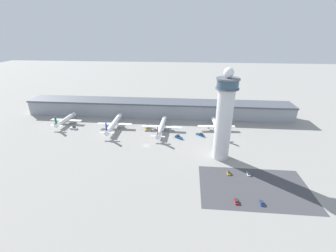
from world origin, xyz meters
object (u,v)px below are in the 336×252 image
(airplane_gate_bravo, at_px, (114,124))
(service_truck_baggage, at_px, (74,128))
(service_truck_fuel, at_px, (178,137))
(car_blue_compact, at_px, (262,203))
(service_truck_water, at_px, (200,135))
(service_truck_catering, at_px, (148,127))
(car_red_hatchback, at_px, (229,173))
(airplane_gate_alpha, at_px, (66,120))
(airplane_gate_charlie, at_px, (162,127))
(car_maroon_suv, at_px, (236,201))
(airplane_gate_delta, at_px, (217,126))
(car_navy_sedan, at_px, (248,174))
(control_tower, at_px, (224,117))

(airplane_gate_bravo, bearing_deg, service_truck_baggage, -173.07)
(service_truck_fuel, distance_m, car_blue_compact, 89.19)
(service_truck_fuel, height_order, service_truck_water, service_truck_fuel)
(service_truck_catering, bearing_deg, car_red_hatchback, -46.55)
(airplane_gate_alpha, distance_m, car_red_hatchback, 163.48)
(airplane_gate_charlie, bearing_deg, service_truck_fuel, -41.04)
(airplane_gate_bravo, height_order, airplane_gate_charlie, airplane_gate_bravo)
(airplane_gate_bravo, height_order, service_truck_baggage, airplane_gate_bravo)
(service_truck_fuel, relative_size, car_red_hatchback, 1.75)
(airplane_gate_alpha, height_order, car_maroon_suv, airplane_gate_alpha)
(airplane_gate_alpha, xyz_separation_m, car_red_hatchback, (147.16, -71.11, -3.61))
(airplane_gate_alpha, relative_size, airplane_gate_bravo, 0.73)
(service_truck_catering, bearing_deg, airplane_gate_delta, -0.60)
(airplane_gate_charlie, relative_size, car_red_hatchback, 11.04)
(airplane_gate_charlie, relative_size, car_maroon_suv, 9.37)
(airplane_gate_delta, relative_size, service_truck_catering, 5.52)
(service_truck_fuel, relative_size, service_truck_baggage, 1.01)
(airplane_gate_bravo, height_order, car_maroon_suv, airplane_gate_bravo)
(service_truck_catering, distance_m, car_blue_compact, 122.74)
(service_truck_catering, height_order, car_maroon_suv, service_truck_catering)
(airplane_gate_charlie, relative_size, service_truck_catering, 6.62)
(service_truck_fuel, bearing_deg, car_navy_sedan, -45.60)
(airplane_gate_bravo, bearing_deg, control_tower, -25.12)
(car_maroon_suv, bearing_deg, airplane_gate_charlie, 119.85)
(airplane_gate_charlie, distance_m, car_blue_compact, 110.16)
(service_truck_fuel, distance_m, car_maroon_suv, 82.63)
(control_tower, xyz_separation_m, service_truck_fuel, (-31.80, 28.34, -30.82))
(airplane_gate_charlie, distance_m, service_truck_water, 36.30)
(airplane_gate_delta, relative_size, car_navy_sedan, 7.88)
(airplane_gate_bravo, relative_size, car_blue_compact, 10.50)
(service_truck_catering, relative_size, service_truck_baggage, 0.96)
(airplane_gate_bravo, distance_m, airplane_gate_delta, 95.51)
(service_truck_water, bearing_deg, airplane_gate_bravo, 173.84)
(service_truck_water, distance_m, car_maroon_suv, 83.12)
(service_truck_fuel, distance_m, car_red_hatchback, 59.99)
(service_truck_water, distance_m, car_blue_compact, 86.76)
(car_navy_sedan, xyz_separation_m, car_red_hatchback, (-12.63, -0.35, 0.04))
(service_truck_baggage, xyz_separation_m, car_blue_compact, (147.42, -85.80, -0.48))
(airplane_gate_bravo, xyz_separation_m, car_maroon_suv, (96.24, -90.29, -4.20))
(airplane_gate_alpha, distance_m, service_truck_water, 132.35)
(service_truck_baggage, xyz_separation_m, car_red_hatchback, (134.05, -59.60, -0.45))
(airplane_gate_alpha, bearing_deg, control_tower, -19.35)
(airplane_gate_delta, relative_size, car_maroon_suv, 7.81)
(service_truck_fuel, bearing_deg, service_truck_baggage, 173.81)
(control_tower, distance_m, airplane_gate_delta, 54.66)
(car_navy_sedan, xyz_separation_m, car_blue_compact, (0.73, -26.55, 0.01))
(service_truck_catering, relative_size, service_truck_fuel, 0.95)
(service_truck_baggage, distance_m, car_maroon_suv, 159.10)
(service_truck_water, bearing_deg, service_truck_catering, 165.27)
(airplane_gate_charlie, relative_size, airplane_gate_delta, 1.20)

